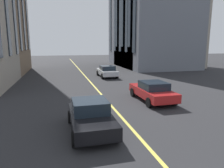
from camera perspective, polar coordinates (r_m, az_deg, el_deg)
lane_centre_line at (r=19.14m, az=-4.77°, el=-0.83°), size 80.00×0.16×0.01m
car_silver_mid at (r=24.99m, az=-1.37°, el=3.55°), size 4.40×1.95×1.37m
car_red_parked_b at (r=14.55m, az=11.06°, el=-1.87°), size 4.40×1.95×1.37m
car_black_far at (r=9.40m, az=-5.90°, el=-8.77°), size 3.90×1.89×1.40m
building_right_far at (r=39.16m, az=10.39°, el=19.11°), size 17.15×10.90×19.28m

